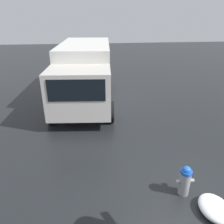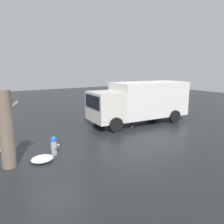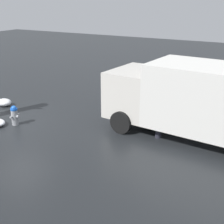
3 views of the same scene
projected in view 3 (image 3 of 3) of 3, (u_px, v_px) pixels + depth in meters
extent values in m
plane|color=black|center=(16.00, 125.00, 13.19)|extent=(60.00, 60.00, 0.00)
cylinder|color=gray|center=(15.00, 117.00, 13.07)|extent=(0.28, 0.28, 0.65)
cylinder|color=blue|center=(14.00, 109.00, 12.95)|extent=(0.29, 0.29, 0.08)
sphere|color=blue|center=(14.00, 108.00, 12.93)|extent=(0.23, 0.23, 0.23)
cylinder|color=gray|center=(18.00, 117.00, 12.96)|extent=(0.10, 0.11, 0.11)
cylinder|color=gray|center=(18.00, 114.00, 13.20)|extent=(0.09, 0.10, 0.09)
cylinder|color=gray|center=(11.00, 117.00, 12.89)|extent=(0.09, 0.10, 0.09)
cube|color=beige|center=(136.00, 92.00, 12.95)|extent=(1.96, 2.62, 1.86)
cube|color=black|center=(118.00, 80.00, 13.29)|extent=(0.20, 2.08, 0.82)
cube|color=silver|center=(222.00, 100.00, 11.03)|extent=(5.46, 2.90, 2.38)
cylinder|color=black|center=(121.00, 122.00, 12.26)|extent=(0.92, 0.35, 0.90)
cylinder|color=black|center=(150.00, 105.00, 14.20)|extent=(0.92, 0.35, 0.90)
cylinder|color=#23232D|center=(159.00, 128.00, 11.86)|extent=(0.25, 0.25, 0.79)
cylinder|color=#234C8C|center=(160.00, 110.00, 11.60)|extent=(0.36, 0.36, 0.65)
sphere|color=tan|center=(160.00, 99.00, 11.45)|extent=(0.21, 0.21, 0.21)
ellipsoid|color=white|center=(4.00, 102.00, 15.41)|extent=(0.75, 0.64, 0.36)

